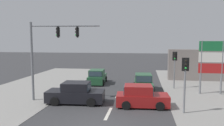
{
  "coord_description": "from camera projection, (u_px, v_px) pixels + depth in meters",
  "views": [
    {
      "loc": [
        2.2,
        -10.27,
        4.61
      ],
      "look_at": [
        0.08,
        4.0,
        3.13
      ],
      "focal_mm": 35.0,
      "sensor_mm": 36.0,
      "label": 1
    }
  ],
  "objects": [
    {
      "name": "lane_dash_mid",
      "position": [
        108.0,
        113.0,
        13.85
      ],
      "size": [
        0.2,
        2.4,
        0.01
      ],
      "primitive_type": "cube",
      "color": "silver",
      "rests_on": "ground"
    },
    {
      "name": "lane_dash_far",
      "position": [
        118.0,
        94.0,
        18.77
      ],
      "size": [
        0.2,
        2.4,
        0.01
      ],
      "primitive_type": "cube",
      "color": "silver",
      "rests_on": "ground"
    },
    {
      "name": "traffic_signal_mast",
      "position": [
        48.0,
        47.0,
        16.44
      ],
      "size": [
        5.27,
        0.63,
        6.0
      ],
      "color": "slate",
      "rests_on": "ground"
    },
    {
      "name": "pedestal_signal_right_kerb",
      "position": [
        185.0,
        76.0,
        13.62
      ],
      "size": [
        0.44,
        0.29,
        3.56
      ],
      "color": "slate",
      "rests_on": "ground"
    },
    {
      "name": "pedestal_signal_far_median",
      "position": [
        175.0,
        64.0,
        20.82
      ],
      "size": [
        0.44,
        0.3,
        3.56
      ],
      "color": "slate",
      "rests_on": "ground"
    },
    {
      "name": "shopping_plaza_sign",
      "position": [
        212.0,
        60.0,
        18.56
      ],
      "size": [
        2.1,
        0.16,
        4.6
      ],
      "color": "slate",
      "rests_on": "ground"
    },
    {
      "name": "shopfront_wall_far",
      "position": [
        222.0,
        65.0,
        24.85
      ],
      "size": [
        12.0,
        1.0,
        3.6
      ],
      "primitive_type": "cube",
      "color": "gray",
      "rests_on": "ground"
    },
    {
      "name": "hatchback_crossing_left",
      "position": [
        141.0,
        97.0,
        15.22
      ],
      "size": [
        3.72,
        1.95,
        1.53
      ],
      "color": "maroon",
      "rests_on": "ground"
    },
    {
      "name": "sedan_oncoming_near",
      "position": [
        76.0,
        94.0,
        16.14
      ],
      "size": [
        4.34,
        2.1,
        1.56
      ],
      "color": "black",
      "rests_on": "ground"
    },
    {
      "name": "hatchback_receding_far",
      "position": [
        97.0,
        77.0,
        23.5
      ],
      "size": [
        1.93,
        3.71,
        1.53
      ],
      "color": "#235633",
      "rests_on": "ground"
    },
    {
      "name": "hatchback_kerbside_parked",
      "position": [
        143.0,
        83.0,
        20.09
      ],
      "size": [
        1.92,
        3.71,
        1.53
      ],
      "color": "#235633",
      "rests_on": "ground"
    }
  ]
}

